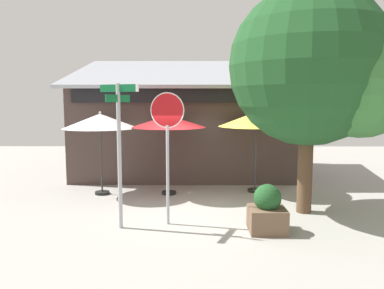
# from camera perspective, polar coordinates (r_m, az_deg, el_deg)

# --- Properties ---
(ground_plane) EXTENTS (28.00, 28.00, 0.10)m
(ground_plane) POSITION_cam_1_polar(r_m,az_deg,el_deg) (9.85, 0.87, -10.40)
(ground_plane) COLOR #9E9B93
(cafe_building) EXTENTS (8.28, 5.56, 4.64)m
(cafe_building) POSITION_cam_1_polar(r_m,az_deg,el_deg) (15.03, -1.27, 2.55)
(cafe_building) COLOR #473833
(cafe_building) RESTS_ON ground
(street_sign_post) EXTENTS (0.90, 0.85, 3.20)m
(street_sign_post) POSITION_cam_1_polar(r_m,az_deg,el_deg) (8.40, -10.91, 0.54)
(street_sign_post) COLOR #A8AAB2
(street_sign_post) RESTS_ON ground
(stop_sign) EXTENTS (0.77, 0.21, 3.02)m
(stop_sign) POSITION_cam_1_polar(r_m,az_deg,el_deg) (8.52, -3.73, 1.78)
(stop_sign) COLOR #A8AAB2
(stop_sign) RESTS_ON ground
(patio_umbrella_ivory_left) EXTENTS (2.22, 2.22, 2.52)m
(patio_umbrella_ivory_left) POSITION_cam_1_polar(r_m,az_deg,el_deg) (11.62, -13.65, 3.37)
(patio_umbrella_ivory_left) COLOR black
(patio_umbrella_ivory_left) RESTS_ON ground
(patio_umbrella_crimson_center) EXTENTS (2.25, 2.25, 2.47)m
(patio_umbrella_crimson_center) POSITION_cam_1_polar(r_m,az_deg,el_deg) (11.33, -3.57, 3.39)
(patio_umbrella_crimson_center) COLOR black
(patio_umbrella_crimson_center) RESTS_ON ground
(patio_umbrella_mustard_right) EXTENTS (2.31, 2.31, 2.56)m
(patio_umbrella_mustard_right) POSITION_cam_1_polar(r_m,az_deg,el_deg) (11.77, 9.61, 3.69)
(patio_umbrella_mustard_right) COLOR black
(patio_umbrella_mustard_right) RESTS_ON ground
(shade_tree) EXTENTS (4.36, 3.91, 5.63)m
(shade_tree) POSITION_cam_1_polar(r_m,az_deg,el_deg) (9.82, 18.79, 10.58)
(shade_tree) COLOR brown
(shade_tree) RESTS_ON ground
(sidewalk_planter) EXTENTS (0.79, 0.79, 1.04)m
(sidewalk_planter) POSITION_cam_1_polar(r_m,az_deg,el_deg) (8.49, 11.26, -9.79)
(sidewalk_planter) COLOR brown
(sidewalk_planter) RESTS_ON ground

